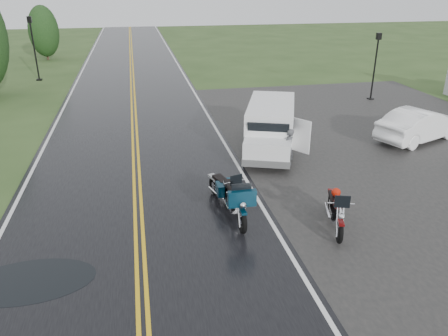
# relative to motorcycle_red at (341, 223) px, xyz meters

# --- Properties ---
(ground) EXTENTS (120.00, 120.00, 0.00)m
(ground) POSITION_rel_motorcycle_red_xyz_m (-5.25, 1.42, -0.66)
(ground) COLOR #2D471E
(ground) RESTS_ON ground
(road) EXTENTS (8.00, 100.00, 0.04)m
(road) POSITION_rel_motorcycle_red_xyz_m (-5.25, 11.42, -0.64)
(road) COLOR black
(road) RESTS_ON ground
(parking_pad) EXTENTS (14.00, 24.00, 0.03)m
(parking_pad) POSITION_rel_motorcycle_red_xyz_m (5.75, 6.42, -0.65)
(parking_pad) COLOR black
(parking_pad) RESTS_ON ground
(motorcycle_red) EXTENTS (1.44, 2.38, 1.33)m
(motorcycle_red) POSITION_rel_motorcycle_red_xyz_m (0.00, 0.00, 0.00)
(motorcycle_red) COLOR #590A0A
(motorcycle_red) RESTS_ON ground
(motorcycle_teal) EXTENTS (0.91, 2.47, 1.46)m
(motorcycle_teal) POSITION_rel_motorcycle_red_xyz_m (-2.43, 0.99, 0.07)
(motorcycle_teal) COLOR #042233
(motorcycle_teal) RESTS_ON ground
(motorcycle_silver) EXTENTS (1.32, 2.24, 1.24)m
(motorcycle_silver) POSITION_rel_motorcycle_red_xyz_m (-2.32, 2.03, -0.04)
(motorcycle_silver) COLOR #A0A2A7
(motorcycle_silver) RESTS_ON ground
(van_white) EXTENTS (3.54, 5.43, 2.00)m
(van_white) POSITION_rel_motorcycle_red_xyz_m (-1.06, 5.84, 0.34)
(van_white) COLOR white
(van_white) RESTS_ON ground
(person_at_van) EXTENTS (0.65, 0.63, 1.50)m
(person_at_van) POSITION_rel_motorcycle_red_xyz_m (0.39, 5.30, 0.09)
(person_at_van) COLOR #47484C
(person_at_van) RESTS_ON ground
(sedan_white) EXTENTS (4.55, 2.98, 1.42)m
(sedan_white) POSITION_rel_motorcycle_red_xyz_m (7.01, 7.01, 0.05)
(sedan_white) COLOR white
(sedan_white) RESTS_ON ground
(lamp_post_far_left) EXTENTS (0.37, 0.37, 4.37)m
(lamp_post_far_left) POSITION_rel_motorcycle_red_xyz_m (-11.72, 23.71, 1.52)
(lamp_post_far_left) COLOR black
(lamp_post_far_left) RESTS_ON ground
(lamp_post_far_right) EXTENTS (0.33, 0.33, 3.87)m
(lamp_post_far_right) POSITION_rel_motorcycle_red_xyz_m (8.62, 14.06, 1.27)
(lamp_post_far_right) COLOR black
(lamp_post_far_right) RESTS_ON ground
(tree_left_far) EXTENTS (2.57, 2.57, 3.95)m
(tree_left_far) POSITION_rel_motorcycle_red_xyz_m (-12.55, 32.77, 1.31)
(tree_left_far) COLOR #1E3D19
(tree_left_far) RESTS_ON ground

